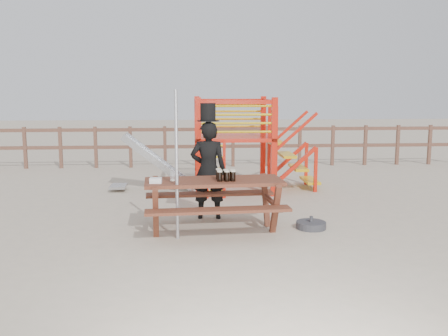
{
  "coord_description": "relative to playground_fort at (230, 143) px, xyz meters",
  "views": [
    {
      "loc": [
        -0.79,
        -7.59,
        2.26
      ],
      "look_at": [
        -0.2,
        0.8,
        0.93
      ],
      "focal_mm": 40.0,
      "sensor_mm": 36.0,
      "label": 1
    }
  ],
  "objects": [
    {
      "name": "metal_pole",
      "position": [
        -1.11,
        -3.76,
        0.06
      ],
      "size": [
        0.05,
        0.05,
        2.26
      ],
      "primitive_type": "cylinder",
      "color": "#B2B2B7",
      "rests_on": "ground"
    },
    {
      "name": "back_fence",
      "position": [
        -0.12,
        3.42,
        -0.34
      ],
      "size": [
        15.09,
        0.09,
        1.2
      ],
      "color": "brown",
      "rests_on": "ground"
    },
    {
      "name": "ground",
      "position": [
        -0.12,
        -3.58,
        -1.07
      ],
      "size": [
        60.0,
        60.0,
        0.0
      ],
      "primitive_type": "plane",
      "color": "#B9A890",
      "rests_on": "ground"
    },
    {
      "name": "paper_bag",
      "position": [
        -1.44,
        -3.6,
        -0.19
      ],
      "size": [
        0.19,
        0.15,
        0.08
      ],
      "primitive_type": "cube",
      "rotation": [
        0.0,
        0.0,
        -0.04
      ],
      "color": "white",
      "rests_on": "picnic_table"
    },
    {
      "name": "man_with_hat",
      "position": [
        -0.59,
        -2.54,
        -0.16
      ],
      "size": [
        0.65,
        0.44,
        2.03
      ],
      "rotation": [
        0.0,
        0.0,
        3.09
      ],
      "color": "black",
      "rests_on": "ground"
    },
    {
      "name": "stout_pints",
      "position": [
        -0.36,
        -3.46,
        -0.14
      ],
      "size": [
        0.3,
        0.29,
        0.17
      ],
      "color": "black",
      "rests_on": "picnic_table"
    },
    {
      "name": "playground_fort",
      "position": [
        0.0,
        0.0,
        0.0
      ],
      "size": [
        4.71,
        1.84,
        2.1
      ],
      "color": "red",
      "rests_on": "ground"
    },
    {
      "name": "parasol_base",
      "position": [
        1.07,
        -3.35,
        -1.01
      ],
      "size": [
        0.49,
        0.49,
        0.21
      ],
      "color": "#333337",
      "rests_on": "ground"
    },
    {
      "name": "empty_glasses",
      "position": [
        -1.19,
        -3.43,
        -0.16
      ],
      "size": [
        0.08,
        0.08,
        0.15
      ],
      "color": "silver",
      "rests_on": "picnic_table"
    },
    {
      "name": "picnic_table",
      "position": [
        -0.53,
        -3.39,
        -0.54
      ],
      "size": [
        2.27,
        1.64,
        0.84
      ],
      "rotation": [
        0.0,
        0.0,
        0.06
      ],
      "color": "brown",
      "rests_on": "ground"
    }
  ]
}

